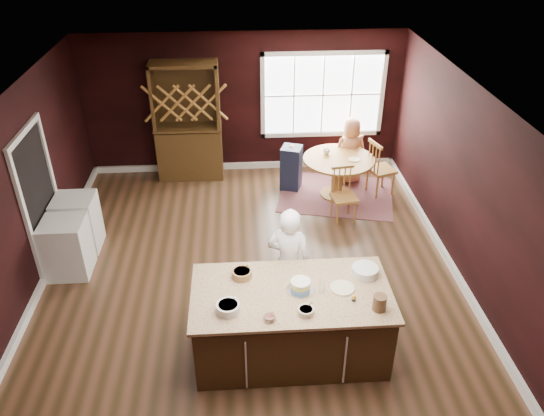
{
  "coord_description": "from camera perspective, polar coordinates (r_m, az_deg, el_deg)",
  "views": [
    {
      "loc": [
        -0.11,
        -6.12,
        4.88
      ],
      "look_at": [
        0.31,
        0.16,
        1.05
      ],
      "focal_mm": 35.0,
      "sensor_mm": 36.0,
      "label": 1
    }
  ],
  "objects": [
    {
      "name": "room_shell",
      "position": [
        7.07,
        -2.44,
        1.33
      ],
      "size": [
        7.0,
        7.0,
        7.0
      ],
      "color": "brown",
      "rests_on": "ground"
    },
    {
      "name": "washer",
      "position": [
        8.19,
        -21.18,
        -3.98
      ],
      "size": [
        0.6,
        0.58,
        0.86
      ],
      "primitive_type": "cube",
      "color": "silver",
      "rests_on": "ground"
    },
    {
      "name": "doorway",
      "position": [
        8.26,
        -23.59,
        0.64
      ],
      "size": [
        0.08,
        1.26,
        2.13
      ],
      "primitive_type": null,
      "color": "white",
      "rests_on": "room_shell"
    },
    {
      "name": "chair_east",
      "position": [
        9.82,
        11.72,
        4.32
      ],
      "size": [
        0.54,
        0.56,
        1.06
      ],
      "primitive_type": null,
      "rotation": [
        0.0,
        0.0,
        1.9
      ],
      "color": "brown",
      "rests_on": "ground"
    },
    {
      "name": "stoneware_crock",
      "position": [
        5.96,
        11.49,
        -9.96
      ],
      "size": [
        0.15,
        0.15,
        0.18
      ],
      "primitive_type": "cylinder",
      "color": "#4E301A",
      "rests_on": "kitchen_island"
    },
    {
      "name": "dining_table",
      "position": [
        9.61,
        7.11,
        4.17
      ],
      "size": [
        1.27,
        1.27,
        0.75
      ],
      "color": "brown",
      "rests_on": "ground"
    },
    {
      "name": "seated_woman",
      "position": [
        10.09,
        8.4,
        6.12
      ],
      "size": [
        0.67,
        0.48,
        1.28
      ],
      "primitive_type": "imported",
      "rotation": [
        0.0,
        0.0,
        3.27
      ],
      "color": "#C37C54",
      "rests_on": "ground"
    },
    {
      "name": "toy_figurine",
      "position": [
        6.04,
        8.79,
        -9.54
      ],
      "size": [
        0.05,
        0.05,
        0.08
      ],
      "primitive_type": null,
      "color": "yellow",
      "rests_on": "kitchen_island"
    },
    {
      "name": "rug",
      "position": [
        9.86,
        6.92,
        1.44
      ],
      "size": [
        2.34,
        2.0,
        0.01
      ],
      "primitive_type": "cube",
      "rotation": [
        0.0,
        0.0,
        -0.23
      ],
      "color": "brown",
      "rests_on": "ground"
    },
    {
      "name": "hutch",
      "position": [
        10.11,
        -9.05,
        9.11
      ],
      "size": [
        1.22,
        0.51,
        2.24
      ],
      "primitive_type": "cube",
      "color": "black",
      "rests_on": "ground"
    },
    {
      "name": "dinner_plate",
      "position": [
        6.21,
        7.57,
        -8.52
      ],
      "size": [
        0.28,
        0.28,
        0.02
      ],
      "primitive_type": "cylinder",
      "color": "beige",
      "rests_on": "kitchen_island"
    },
    {
      "name": "toddler",
      "position": [
        9.69,
        2.47,
        6.46
      ],
      "size": [
        0.18,
        0.14,
        0.26
      ],
      "primitive_type": null,
      "color": "#8CA5BF",
      "rests_on": "high_chair"
    },
    {
      "name": "high_chair",
      "position": [
        9.84,
        2.08,
        4.44
      ],
      "size": [
        0.45,
        0.45,
        0.87
      ],
      "primitive_type": null,
      "rotation": [
        0.0,
        0.0,
        -0.33
      ],
      "color": "black",
      "rests_on": "ground"
    },
    {
      "name": "table_cup",
      "position": [
        9.63,
        5.89,
        6.07
      ],
      "size": [
        0.14,
        0.14,
        0.1
      ],
      "primitive_type": "imported",
      "rotation": [
        0.0,
        0.0,
        -0.11
      ],
      "color": "white",
      "rests_on": "dining_table"
    },
    {
      "name": "dryer",
      "position": [
        8.7,
        -20.16,
        -1.52
      ],
      "size": [
        0.6,
        0.59,
        0.88
      ],
      "primitive_type": "cube",
      "color": "white",
      "rests_on": "ground"
    },
    {
      "name": "bowl_yellow",
      "position": [
        6.31,
        -3.26,
        -7.08
      ],
      "size": [
        0.24,
        0.24,
        0.09
      ],
      "primitive_type": "cylinder",
      "color": "olive",
      "rests_on": "kitchen_island"
    },
    {
      "name": "kitchen_island",
      "position": [
        6.44,
        2.03,
        -12.27
      ],
      "size": [
        2.3,
        1.2,
        0.92
      ],
      "color": "#3B2918",
      "rests_on": "ground"
    },
    {
      "name": "table_plate",
      "position": [
        9.49,
        8.81,
        5.19
      ],
      "size": [
        0.2,
        0.2,
        0.02
      ],
      "primitive_type": "cylinder",
      "color": "beige",
      "rests_on": "dining_table"
    },
    {
      "name": "chair_south",
      "position": [
        8.9,
        7.79,
        1.36
      ],
      "size": [
        0.45,
        0.44,
        0.96
      ],
      "primitive_type": null,
      "rotation": [
        0.0,
        0.0,
        0.15
      ],
      "color": "#955A36",
      "rests_on": "ground"
    },
    {
      "name": "drinking_glass",
      "position": [
        6.1,
        5.4,
        -8.41
      ],
      "size": [
        0.08,
        0.08,
        0.15
      ],
      "primitive_type": "cylinder",
      "color": "white",
      "rests_on": "kitchen_island"
    },
    {
      "name": "layer_cake",
      "position": [
        6.11,
        3.09,
        -8.33
      ],
      "size": [
        0.32,
        0.32,
        0.13
      ],
      "primitive_type": null,
      "color": "white",
      "rests_on": "kitchen_island"
    },
    {
      "name": "baker",
      "position": [
        6.77,
        1.82,
        -5.88
      ],
      "size": [
        0.67,
        0.54,
        1.58
      ],
      "primitive_type": "imported",
      "rotation": [
        0.0,
        0.0,
        2.82
      ],
      "color": "white",
      "rests_on": "ground"
    },
    {
      "name": "chair_north",
      "position": [
        10.34,
        8.24,
        5.67
      ],
      "size": [
        0.49,
        0.48,
        0.92
      ],
      "primitive_type": null,
      "rotation": [
        0.0,
        0.0,
        3.48
      ],
      "color": "brown",
      "rests_on": "ground"
    },
    {
      "name": "window",
      "position": [
        10.3,
        5.48,
        12.01
      ],
      "size": [
        2.36,
        0.1,
        1.66
      ],
      "primitive_type": null,
      "color": "white",
      "rests_on": "room_shell"
    },
    {
      "name": "bowl_pink",
      "position": [
        5.76,
        -0.24,
        -11.77
      ],
      "size": [
        0.14,
        0.14,
        0.05
      ],
      "primitive_type": "cylinder",
      "color": "silver",
      "rests_on": "kitchen_island"
    },
    {
      "name": "bowl_olive",
      "position": [
        5.84,
        3.66,
        -11.01
      ],
      "size": [
        0.18,
        0.18,
        0.07
      ],
      "primitive_type": "cylinder",
      "color": "beige",
      "rests_on": "kitchen_island"
    },
    {
      "name": "bowl_blue",
      "position": [
        5.86,
        -4.74,
        -10.65
      ],
      "size": [
        0.26,
        0.26,
        0.1
      ],
      "primitive_type": "cylinder",
      "color": "silver",
      "rests_on": "kitchen_island"
    },
    {
      "name": "white_tub",
      "position": [
        6.42,
        9.96,
        -6.69
      ],
      "size": [
        0.31,
        0.31,
        0.11
      ],
      "primitive_type": "cylinder",
      "color": "white",
      "rests_on": "kitchen_island"
    }
  ]
}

